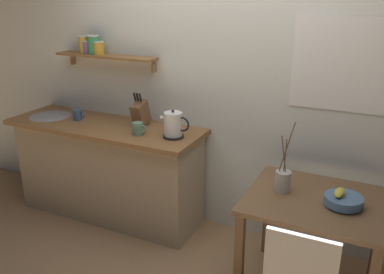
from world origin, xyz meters
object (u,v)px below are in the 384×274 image
object	(u,v)px
dining_table	(315,215)
coffee_mug_by_sink	(78,115)
twig_vase	(283,180)
knife_block	(140,113)
electric_kettle	(173,125)
coffee_mug_spare	(138,129)
fruit_bowl	(343,200)

from	to	relation	value
dining_table	coffee_mug_by_sink	xyz separation A→B (m)	(-2.22, 0.27, 0.34)
dining_table	twig_vase	bearing A→B (deg)	174.29
knife_block	electric_kettle	bearing A→B (deg)	-19.06
dining_table	knife_block	xyz separation A→B (m)	(-1.60, 0.38, 0.41)
knife_block	coffee_mug_spare	size ratio (longest dim) A/B	2.25
dining_table	electric_kettle	bearing A→B (deg)	168.75
dining_table	fruit_bowl	distance (m)	0.23
fruit_bowl	electric_kettle	xyz separation A→B (m)	(-1.37, 0.26, 0.23)
dining_table	twig_vase	size ratio (longest dim) A/B	1.81
dining_table	electric_kettle	distance (m)	1.29
fruit_bowl	twig_vase	world-z (taller)	twig_vase
electric_kettle	dining_table	bearing A→B (deg)	-11.25
dining_table	coffee_mug_by_sink	world-z (taller)	coffee_mug_by_sink
dining_table	coffee_mug_spare	bearing A→B (deg)	173.46
electric_kettle	coffee_mug_spare	distance (m)	0.31
twig_vase	coffee_mug_by_sink	distance (m)	2.01
electric_kettle	twig_vase	bearing A→B (deg)	-12.58
fruit_bowl	electric_kettle	distance (m)	1.41
fruit_bowl	knife_block	bearing A→B (deg)	167.22
fruit_bowl	knife_block	distance (m)	1.83
knife_block	coffee_mug_by_sink	distance (m)	0.63
knife_block	coffee_mug_by_sink	world-z (taller)	knife_block
fruit_bowl	coffee_mug_by_sink	world-z (taller)	coffee_mug_by_sink
knife_block	twig_vase	bearing A→B (deg)	-14.54
dining_table	knife_block	world-z (taller)	knife_block
electric_kettle	knife_block	xyz separation A→B (m)	(-0.40, 0.14, 0.01)
electric_kettle	coffee_mug_spare	size ratio (longest dim) A/B	1.90
twig_vase	electric_kettle	size ratio (longest dim) A/B	1.95
dining_table	coffee_mug_by_sink	distance (m)	2.26
electric_kettle	coffee_mug_by_sink	bearing A→B (deg)	177.99
knife_block	coffee_mug_by_sink	bearing A→B (deg)	-170.48
fruit_bowl	electric_kettle	size ratio (longest dim) A/B	0.94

